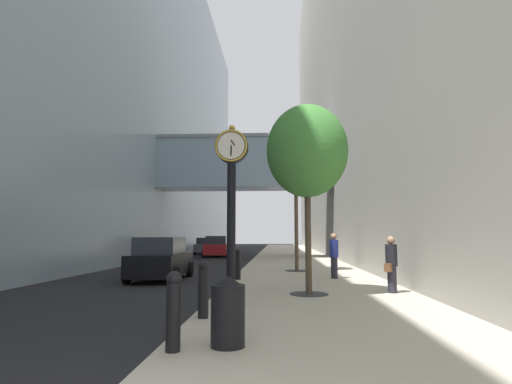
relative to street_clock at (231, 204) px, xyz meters
name	(u,v)px	position (x,y,z in m)	size (l,w,h in m)	color
ground_plane	(253,260)	(-0.64, 19.41, -2.60)	(110.00, 110.00, 0.00)	black
sidewalk_right	(293,257)	(2.29, 22.41, -2.53)	(5.86, 80.00, 0.14)	#BCB29E
building_block_left	(118,67)	(-12.30, 22.40, 13.31)	(22.41, 80.00, 31.96)	#93A8B7
building_block_right	(381,23)	(9.72, 22.41, 16.66)	(9.00, 80.00, 38.52)	gray
street_clock	(231,204)	(0.00, 0.00, 0.00)	(0.84, 0.55, 4.49)	black
bollard_nearest	(174,309)	(-0.36, -4.17, -1.86)	(0.22, 0.22, 1.15)	black
bollard_second	(203,288)	(-0.36, -1.77, -1.86)	(0.22, 0.22, 1.15)	black
bollard_fourth	(231,269)	(-0.36, 3.03, -1.86)	(0.22, 0.22, 1.15)	black
bollard_fifth	(238,264)	(-0.36, 5.43, -1.86)	(0.22, 0.22, 1.15)	black
street_tree_near	(307,152)	(2.04, 1.70, 1.66)	(2.39, 2.39, 5.51)	#333335
street_tree_mid_near	(296,166)	(2.04, 9.32, 2.52)	(1.98, 1.98, 6.18)	#333335
trash_bin	(228,310)	(0.41, -3.87, -1.93)	(0.53, 0.53, 1.05)	black
pedestrian_walking	(391,263)	(4.49, 2.13, -1.60)	(0.50, 0.52, 1.64)	#23232D
pedestrian_by_clock	(334,254)	(3.35, 6.06, -1.54)	(0.45, 0.45, 1.74)	#23232D
car_grey_near	(207,246)	(-5.69, 29.35, -1.84)	(2.07, 4.39, 1.56)	slate
car_black_mid	(161,259)	(-3.60, 6.39, -1.77)	(2.10, 4.15, 1.73)	black
car_red_far	(217,247)	(-3.97, 24.29, -1.77)	(2.23, 4.22, 1.74)	#AD191E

